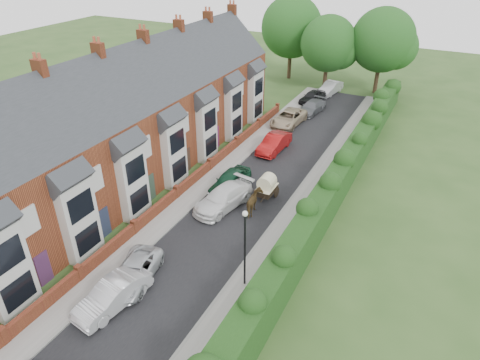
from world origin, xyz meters
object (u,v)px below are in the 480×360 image
object	(u,v)px
car_white	(223,198)
car_red	(274,143)
car_green	(230,181)
car_silver_a	(113,295)
car_grey	(312,107)
car_silver_b	(134,272)
car_beige	(289,118)
horse_cart	(267,185)
car_black	(312,97)
lamppost	(245,240)
horse	(254,203)

from	to	relation	value
car_white	car_red	distance (m)	10.35
car_green	car_silver_a	bearing A→B (deg)	-86.68
car_white	car_grey	bearing A→B (deg)	102.47
car_white	car_green	size ratio (longest dim) A/B	1.18
car_silver_b	car_beige	bearing A→B (deg)	78.21
car_beige	horse_cart	distance (m)	14.83
car_silver_a	horse_cart	bearing A→B (deg)	85.70
car_beige	car_silver_b	bearing A→B (deg)	-85.68
car_black	horse_cart	world-z (taller)	horse_cart
car_silver_a	car_white	xyz separation A→B (m)	(0.68, 11.20, 0.02)
car_silver_a	car_black	xyz separation A→B (m)	(-0.65, 35.60, -0.04)
lamppost	horse	xyz separation A→B (m)	(-2.62, 6.85, -2.43)
car_silver_a	car_silver_b	world-z (taller)	car_silver_a
car_beige	horse	distance (m)	16.97
car_red	car_grey	xyz separation A→B (m)	(0.02, 10.82, -0.10)
lamppost	horse_cart	world-z (taller)	lamppost
car_silver_b	horse	world-z (taller)	horse
car_black	horse_cart	distance (m)	22.25
car_green	horse	size ratio (longest dim) A/B	2.19
lamppost	car_beige	bearing A→B (deg)	105.30
car_green	car_beige	bearing A→B (deg)	95.74
car_black	lamppost	bearing A→B (deg)	-65.69
car_grey	car_black	distance (m)	3.39
car_white	car_red	xyz separation A→B (m)	(-0.32, 10.34, -0.00)
car_black	horse_cart	xyz separation A→B (m)	(3.71, -21.93, 0.46)
car_grey	car_black	bearing A→B (deg)	115.72
car_silver_a	horse	xyz separation A→B (m)	(3.06, 11.45, 0.12)
lamppost	horse_cart	bearing A→B (deg)	106.09
horse_cart	horse	bearing A→B (deg)	-90.00
car_silver_a	car_green	world-z (taller)	car_green
car_black	car_silver_a	bearing A→B (deg)	-76.18
car_green	car_red	bearing A→B (deg)	90.13
car_green	horse_cart	size ratio (longest dim) A/B	1.59
lamppost	car_beige	size ratio (longest dim) A/B	0.97
car_grey	car_black	world-z (taller)	car_black
horse	car_beige	bearing A→B (deg)	-90.26
car_white	car_beige	size ratio (longest dim) A/B	1.00
lamppost	car_white	distance (m)	8.66
horse	horse_cart	world-z (taller)	horse_cart
lamppost	car_black	bearing A→B (deg)	101.53
car_white	horse_cart	world-z (taller)	horse_cart
car_black	horse	size ratio (longest dim) A/B	2.04
car_green	car_black	bearing A→B (deg)	94.63
car_white	car_red	bearing A→B (deg)	103.44
car_green	horse	distance (m)	3.78
car_silver_a	car_beige	xyz separation A→B (m)	(-0.72, 28.00, -0.01)
car_grey	horse_cart	world-z (taller)	horse_cart
lamppost	car_beige	xyz separation A→B (m)	(-6.40, 23.40, -2.56)
lamppost	car_red	distance (m)	17.94
car_red	car_silver_b	bearing A→B (deg)	-88.52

